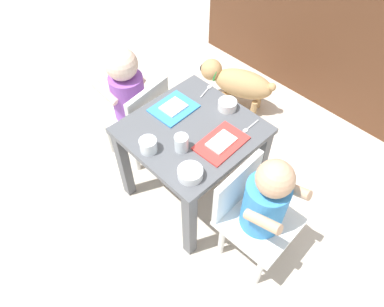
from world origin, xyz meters
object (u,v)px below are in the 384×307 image
object	(u,v)px
dining_table	(192,143)
food_tray_right	(221,143)
veggie_bowl_far	(227,105)
seated_child_right	(262,203)
cereal_bowl_right_side	(190,173)
dog	(237,82)
spoon_by_left_tray	(249,127)
water_cup_left	(148,146)
food_tray_left	(174,108)
spoon_by_right_tray	(207,90)
seated_child_left	(129,94)
water_cup_right	(181,144)

from	to	relation	value
dining_table	food_tray_right	size ratio (longest dim) A/B	2.41
dining_table	veggie_bowl_far	size ratio (longest dim) A/B	6.34
seated_child_right	cereal_bowl_right_side	size ratio (longest dim) A/B	6.69
dining_table	dog	bearing A→B (deg)	113.40
dog	veggie_bowl_far	xyz separation A→B (m)	(0.30, -0.45, 0.30)
dining_table	seated_child_right	bearing A→B (deg)	-4.75
spoon_by_left_tray	water_cup_left	bearing A→B (deg)	-117.63
dining_table	seated_child_right	xyz separation A→B (m)	(0.41, -0.03, 0.02)
dog	food_tray_left	distance (m)	0.70
spoon_by_right_tray	dog	bearing A→B (deg)	109.66
dog	spoon_by_left_tray	size ratio (longest dim) A/B	4.59
food_tray_left	food_tray_right	world-z (taller)	same
food_tray_left	veggie_bowl_far	distance (m)	0.23
dining_table	dog	size ratio (longest dim) A/B	1.14
seated_child_right	veggie_bowl_far	world-z (taller)	seated_child_right
dining_table	food_tray_left	xyz separation A→B (m)	(-0.14, 0.03, 0.10)
seated_child_left	food_tray_left	world-z (taller)	seated_child_left
food_tray_left	spoon_by_right_tray	world-z (taller)	food_tray_left
veggie_bowl_far	food_tray_left	bearing A→B (deg)	-133.29
dog	food_tray_right	xyz separation A→B (m)	(0.42, -0.62, 0.28)
seated_child_left	dining_table	bearing A→B (deg)	2.69
dining_table	food_tray_left	distance (m)	0.17
dining_table	food_tray_right	xyz separation A→B (m)	(0.14, 0.03, 0.10)
seated_child_right	dog	world-z (taller)	seated_child_right
dining_table	seated_child_left	bearing A→B (deg)	-177.31
dog	spoon_by_right_tray	size ratio (longest dim) A/B	4.59
veggie_bowl_far	spoon_by_left_tray	size ratio (longest dim) A/B	0.82
food_tray_right	water_cup_left	world-z (taller)	water_cup_left
seated_child_right	water_cup_left	xyz separation A→B (m)	(-0.45, -0.17, 0.09)
seated_child_left	spoon_by_right_tray	bearing A→B (deg)	39.93
food_tray_left	water_cup_left	size ratio (longest dim) A/B	2.74
seated_child_left	veggie_bowl_far	xyz separation A→B (m)	(0.43, 0.22, 0.08)
veggie_bowl_far	spoon_by_right_tray	size ratio (longest dim) A/B	0.83
cereal_bowl_right_side	seated_child_left	bearing A→B (deg)	165.03
water_cup_right	veggie_bowl_far	bearing A→B (deg)	96.05
seated_child_right	cereal_bowl_right_side	xyz separation A→B (m)	(-0.24, -0.14, 0.09)
dining_table	cereal_bowl_right_side	xyz separation A→B (m)	(0.17, -0.18, 0.11)
food_tray_left	spoon_by_right_tray	size ratio (longest dim) A/B	1.93
seated_child_left	seated_child_right	size ratio (longest dim) A/B	1.02
dog	cereal_bowl_right_side	distance (m)	0.98
seated_child_right	food_tray_left	xyz separation A→B (m)	(-0.55, 0.06, 0.07)
cereal_bowl_right_side	food_tray_left	bearing A→B (deg)	147.30
spoon_by_left_tray	dining_table	bearing A→B (deg)	-133.07
spoon_by_left_tray	water_cup_right	bearing A→B (deg)	-111.72
food_tray_right	spoon_by_left_tray	distance (m)	0.15
food_tray_left	cereal_bowl_right_side	distance (m)	0.37
seated_child_right	water_cup_right	xyz separation A→B (m)	(-0.36, -0.07, 0.10)
water_cup_right	veggie_bowl_far	distance (m)	0.31
seated_child_left	food_tray_left	distance (m)	0.28
dining_table	dog	world-z (taller)	dining_table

